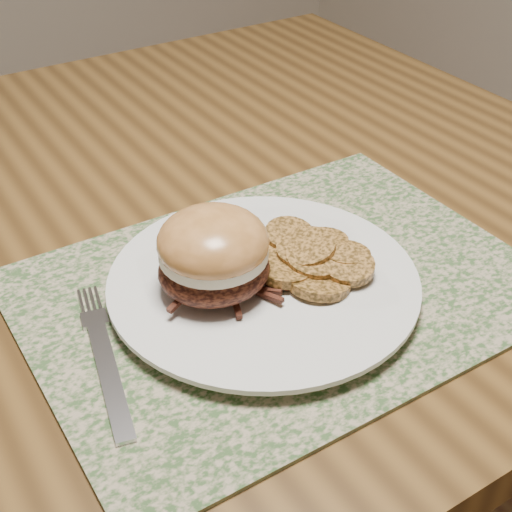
# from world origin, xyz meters

# --- Properties ---
(placemat) EXTENTS (0.45, 0.33, 0.00)m
(placemat) POSITION_xyz_m (0.24, -0.20, 0.75)
(placemat) COLOR #36532B
(placemat) RESTS_ON dining_table
(dinner_plate) EXTENTS (0.26, 0.26, 0.02)m
(dinner_plate) POSITION_xyz_m (0.23, -0.20, 0.76)
(dinner_plate) COLOR silver
(dinner_plate) RESTS_ON placemat
(pork_sandwich) EXTENTS (0.12, 0.11, 0.07)m
(pork_sandwich) POSITION_xyz_m (0.18, -0.19, 0.81)
(pork_sandwich) COLOR black
(pork_sandwich) RESTS_ON dinner_plate
(roasted_potatoes) EXTENTS (0.12, 0.14, 0.03)m
(roasted_potatoes) POSITION_xyz_m (0.27, -0.21, 0.78)
(roasted_potatoes) COLOR #9C672E
(roasted_potatoes) RESTS_ON dinner_plate
(fork) EXTENTS (0.06, 0.18, 0.00)m
(fork) POSITION_xyz_m (0.07, -0.20, 0.76)
(fork) COLOR silver
(fork) RESTS_ON placemat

